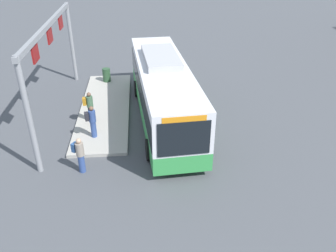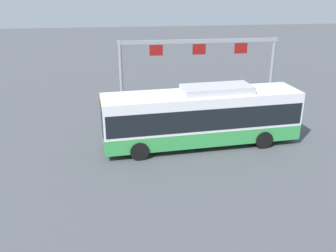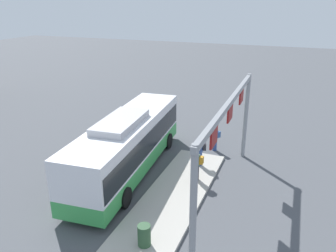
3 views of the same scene
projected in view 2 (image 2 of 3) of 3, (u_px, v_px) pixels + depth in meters
ground_plane at (201, 144)px, 21.64m from camera, size 120.00×120.00×0.00m
platform_curb at (212, 122)px, 24.88m from camera, size 10.00×2.80×0.16m
bus_main at (202, 115)px, 20.98m from camera, size 11.25×3.37×3.46m
person_boarding at (120, 112)px, 24.31m from camera, size 0.53×0.61×1.67m
person_waiting_near at (161, 109)px, 24.37m from camera, size 0.44×0.58×1.67m
person_waiting_mid at (185, 106)px, 24.87m from camera, size 0.35×0.53×1.67m
platform_sign_gantry at (199, 59)px, 25.63m from camera, size 11.10×0.24×5.20m
trash_bin at (269, 111)px, 25.34m from camera, size 0.52×0.52×0.90m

